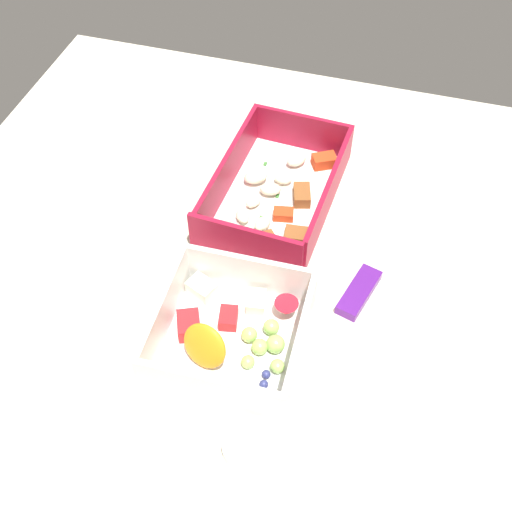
{
  "coord_description": "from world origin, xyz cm",
  "views": [
    {
      "loc": [
        41.79,
        13.97,
        58.77
      ],
      "look_at": [
        -1.59,
        1.39,
        4.0
      ],
      "focal_mm": 44.58,
      "sensor_mm": 36.0,
      "label": 1
    }
  ],
  "objects_px": {
    "pasta_container": "(277,193)",
    "candy_bar": "(359,292)",
    "paper_cup_liner": "(244,448)",
    "fruit_bowl": "(231,333)"
  },
  "relations": [
    {
      "from": "pasta_container",
      "to": "fruit_bowl",
      "type": "relative_size",
      "value": 1.44
    },
    {
      "from": "candy_bar",
      "to": "paper_cup_liner",
      "type": "height_order",
      "value": "paper_cup_liner"
    },
    {
      "from": "fruit_bowl",
      "to": "candy_bar",
      "type": "relative_size",
      "value": 2.19
    },
    {
      "from": "pasta_container",
      "to": "fruit_bowl",
      "type": "xyz_separation_m",
      "value": [
        0.21,
        0.01,
        0.0
      ]
    },
    {
      "from": "paper_cup_liner",
      "to": "pasta_container",
      "type": "bearing_deg",
      "value": -170.37
    },
    {
      "from": "fruit_bowl",
      "to": "paper_cup_liner",
      "type": "bearing_deg",
      "value": 22.96
    },
    {
      "from": "pasta_container",
      "to": "candy_bar",
      "type": "height_order",
      "value": "pasta_container"
    },
    {
      "from": "candy_bar",
      "to": "fruit_bowl",
      "type": "bearing_deg",
      "value": -49.69
    },
    {
      "from": "pasta_container",
      "to": "candy_bar",
      "type": "relative_size",
      "value": 3.15
    },
    {
      "from": "pasta_container",
      "to": "candy_bar",
      "type": "distance_m",
      "value": 0.17
    }
  ]
}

